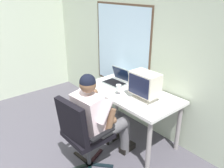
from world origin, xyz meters
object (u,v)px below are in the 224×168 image
at_px(person_seated, 98,116).
at_px(crt_monitor, 145,84).
at_px(office_chair, 81,131).
at_px(desk_speaker, 138,83).
at_px(wine_glass, 119,88).
at_px(laptop, 117,79).
at_px(desk, 131,98).

relative_size(person_seated, crt_monitor, 3.26).
bearing_deg(crt_monitor, person_seated, -104.86).
xyz_separation_m(office_chair, crt_monitor, (0.15, 0.91, 0.39)).
bearing_deg(office_chair, desk_speaker, 97.67).
bearing_deg(person_seated, wine_glass, 107.54).
bearing_deg(laptop, crt_monitor, -8.32).
distance_m(desk, laptop, 0.42).
distance_m(desk, wine_glass, 0.26).
bearing_deg(laptop, desk, -12.11).
xyz_separation_m(wine_glass, desk_speaker, (0.02, 0.34, -0.01)).
height_order(crt_monitor, laptop, crt_monitor).
relative_size(desk, wine_glass, 9.97).
bearing_deg(wine_glass, desk, 74.70).
xyz_separation_m(crt_monitor, desk_speaker, (-0.29, 0.17, -0.12)).
height_order(office_chair, laptop, office_chair).
height_order(laptop, desk_speaker, laptop).
bearing_deg(desk_speaker, laptop, -167.39).
relative_size(office_chair, person_seated, 0.80).
bearing_deg(office_chair, laptop, 116.43).
bearing_deg(desk, laptop, 167.89).
height_order(desk, laptop, laptop).
bearing_deg(person_seated, desk_speaker, 98.66).
distance_m(desk, desk_speaker, 0.24).
bearing_deg(office_chair, wine_glass, 102.90).
height_order(desk, office_chair, office_chair).
bearing_deg(crt_monitor, desk_speaker, 149.28).
bearing_deg(wine_glass, desk_speaker, 86.14).
bearing_deg(office_chair, desk, 97.33).
bearing_deg(laptop, wine_glass, -38.87).
bearing_deg(desk, office_chair, -82.67).
distance_m(person_seated, crt_monitor, 0.72).
relative_size(desk, person_seated, 1.14).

